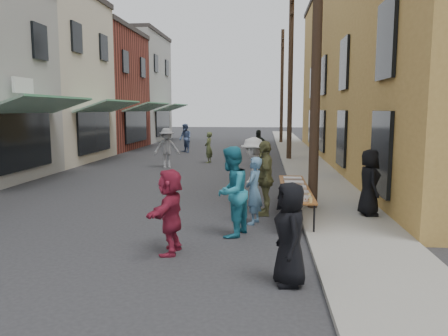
% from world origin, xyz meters
% --- Properties ---
extents(ground, '(120.00, 120.00, 0.00)m').
position_xyz_m(ground, '(0.00, 0.00, 0.00)').
color(ground, '#28282B').
rests_on(ground, ground).
extents(sidewalk, '(2.20, 60.00, 0.10)m').
position_xyz_m(sidewalk, '(5.00, 15.00, 0.05)').
color(sidewalk, gray).
rests_on(sidewalk, ground).
extents(storefront_row, '(8.00, 37.00, 9.00)m').
position_xyz_m(storefront_row, '(-10.00, 14.96, 4.12)').
color(storefront_row, maroon).
rests_on(storefront_row, ground).
extents(building_ochre, '(10.00, 28.00, 10.00)m').
position_xyz_m(building_ochre, '(11.10, 14.00, 5.00)').
color(building_ochre, '#AA803C').
rests_on(building_ochre, ground).
extents(utility_pole_near, '(0.26, 0.26, 9.00)m').
position_xyz_m(utility_pole_near, '(4.30, 3.00, 4.50)').
color(utility_pole_near, '#2D2116').
rests_on(utility_pole_near, ground).
extents(utility_pole_mid, '(0.26, 0.26, 9.00)m').
position_xyz_m(utility_pole_mid, '(4.30, 15.00, 4.50)').
color(utility_pole_mid, '#2D2116').
rests_on(utility_pole_mid, ground).
extents(utility_pole_far, '(0.26, 0.26, 9.00)m').
position_xyz_m(utility_pole_far, '(4.30, 27.00, 4.50)').
color(utility_pole_far, '#2D2116').
rests_on(utility_pole_far, ground).
extents(serving_table, '(0.70, 4.00, 0.75)m').
position_xyz_m(serving_table, '(3.78, 2.44, 0.71)').
color(serving_table, brown).
rests_on(serving_table, ground).
extents(catering_tray_sausage, '(0.50, 0.33, 0.08)m').
position_xyz_m(catering_tray_sausage, '(3.78, 0.79, 0.79)').
color(catering_tray_sausage, maroon).
rests_on(catering_tray_sausage, serving_table).
extents(catering_tray_foil_b, '(0.50, 0.33, 0.08)m').
position_xyz_m(catering_tray_foil_b, '(3.78, 1.44, 0.79)').
color(catering_tray_foil_b, '#B2B2B7').
rests_on(catering_tray_foil_b, serving_table).
extents(catering_tray_buns, '(0.50, 0.33, 0.08)m').
position_xyz_m(catering_tray_buns, '(3.78, 2.14, 0.79)').
color(catering_tray_buns, tan).
rests_on(catering_tray_buns, serving_table).
extents(catering_tray_foil_d, '(0.50, 0.33, 0.08)m').
position_xyz_m(catering_tray_foil_d, '(3.78, 2.84, 0.79)').
color(catering_tray_foil_d, '#B2B2B7').
rests_on(catering_tray_foil_d, serving_table).
extents(catering_tray_buns_end, '(0.50, 0.33, 0.08)m').
position_xyz_m(catering_tray_buns_end, '(3.78, 3.54, 0.79)').
color(catering_tray_buns_end, tan).
rests_on(catering_tray_buns_end, serving_table).
extents(condiment_jar_a, '(0.07, 0.07, 0.08)m').
position_xyz_m(condiment_jar_a, '(3.56, 0.49, 0.79)').
color(condiment_jar_a, '#A57F26').
rests_on(condiment_jar_a, serving_table).
extents(condiment_jar_b, '(0.07, 0.07, 0.08)m').
position_xyz_m(condiment_jar_b, '(3.56, 0.59, 0.79)').
color(condiment_jar_b, '#A57F26').
rests_on(condiment_jar_b, serving_table).
extents(condiment_jar_c, '(0.07, 0.07, 0.08)m').
position_xyz_m(condiment_jar_c, '(3.56, 0.69, 0.79)').
color(condiment_jar_c, '#A57F26').
rests_on(condiment_jar_c, serving_table).
extents(cup_stack, '(0.08, 0.08, 0.12)m').
position_xyz_m(cup_stack, '(3.98, 0.54, 0.81)').
color(cup_stack, tan).
rests_on(cup_stack, serving_table).
extents(guest_front_a, '(0.65, 0.87, 1.63)m').
position_xyz_m(guest_front_a, '(3.40, -2.14, 0.82)').
color(guest_front_a, black).
rests_on(guest_front_a, ground).
extents(guest_front_b, '(0.54, 0.68, 1.62)m').
position_xyz_m(guest_front_b, '(2.74, 1.50, 0.81)').
color(guest_front_b, '#557FA4').
rests_on(guest_front_b, ground).
extents(guest_front_c, '(1.01, 1.14, 1.96)m').
position_xyz_m(guest_front_c, '(2.28, 0.43, 0.98)').
color(guest_front_c, teal).
rests_on(guest_front_c, ground).
extents(guest_front_d, '(0.91, 1.37, 1.97)m').
position_xyz_m(guest_front_d, '(2.69, 3.33, 0.99)').
color(guest_front_d, silver).
rests_on(guest_front_d, ground).
extents(guest_front_e, '(0.53, 1.16, 1.95)m').
position_xyz_m(guest_front_e, '(3.00, 2.43, 0.97)').
color(guest_front_e, brown).
rests_on(guest_front_e, ground).
extents(guest_queue_back, '(0.59, 1.55, 1.63)m').
position_xyz_m(guest_queue_back, '(1.22, -0.82, 0.82)').
color(guest_queue_back, '#9B213B').
rests_on(guest_queue_back, ground).
extents(server, '(0.59, 0.85, 1.66)m').
position_xyz_m(server, '(5.60, 2.26, 0.93)').
color(server, black).
rests_on(server, sidewalk).
extents(passerby_left, '(1.36, 1.02, 1.87)m').
position_xyz_m(passerby_left, '(-1.61, 11.34, 0.94)').
color(passerby_left, slate).
rests_on(passerby_left, ground).
extents(passerby_mid, '(1.06, 0.51, 1.76)m').
position_xyz_m(passerby_mid, '(2.70, 12.50, 0.88)').
color(passerby_mid, black).
rests_on(passerby_mid, ground).
extents(passerby_right, '(0.47, 0.64, 1.60)m').
position_xyz_m(passerby_right, '(0.11, 13.42, 0.80)').
color(passerby_right, '#495531').
rests_on(passerby_right, ground).
extents(passerby_far, '(1.11, 1.13, 1.84)m').
position_xyz_m(passerby_far, '(-2.08, 18.75, 0.92)').
color(passerby_far, '#4B6192').
rests_on(passerby_far, ground).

